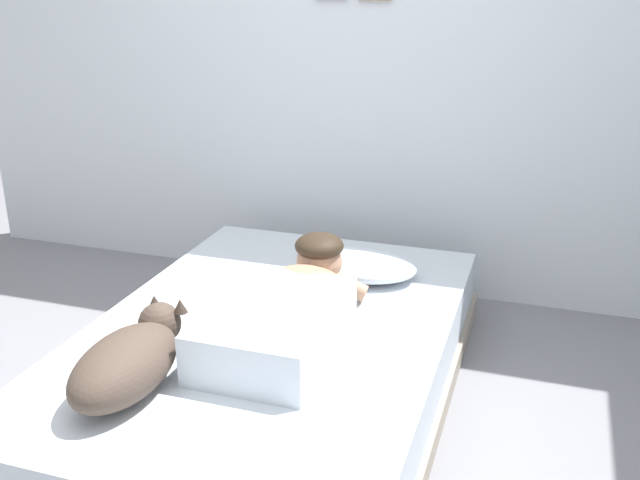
% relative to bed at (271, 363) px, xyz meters
% --- Properties ---
extents(ground_plane, '(12.98, 12.98, 0.00)m').
position_rel_bed_xyz_m(ground_plane, '(-0.04, -0.46, -0.16)').
color(ground_plane, gray).
extents(back_wall, '(4.49, 0.12, 2.50)m').
position_rel_bed_xyz_m(back_wall, '(-0.04, 1.26, 1.09)').
color(back_wall, silver).
rests_on(back_wall, ground).
extents(bed, '(1.36, 2.05, 0.32)m').
position_rel_bed_xyz_m(bed, '(0.00, 0.00, 0.00)').
color(bed, gray).
rests_on(bed, ground).
extents(pillow, '(0.52, 0.32, 0.11)m').
position_rel_bed_xyz_m(pillow, '(0.19, 0.56, 0.22)').
color(pillow, silver).
rests_on(pillow, bed).
extents(person_lying, '(0.43, 0.92, 0.27)m').
position_rel_bed_xyz_m(person_lying, '(0.09, -0.04, 0.27)').
color(person_lying, silver).
rests_on(person_lying, bed).
extents(dog, '(0.26, 0.57, 0.21)m').
position_rel_bed_xyz_m(dog, '(-0.26, -0.55, 0.27)').
color(dog, '#4C3D33').
rests_on(dog, bed).
extents(coffee_cup, '(0.12, 0.09, 0.07)m').
position_rel_bed_xyz_m(coffee_cup, '(0.15, 0.36, 0.20)').
color(coffee_cup, teal).
rests_on(coffee_cup, bed).
extents(cell_phone, '(0.07, 0.14, 0.01)m').
position_rel_bed_xyz_m(cell_phone, '(-0.27, -0.48, 0.17)').
color(cell_phone, black).
rests_on(cell_phone, bed).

